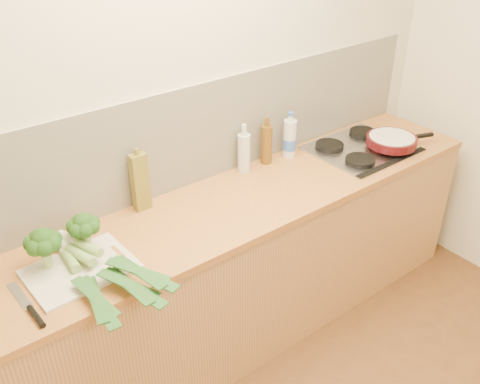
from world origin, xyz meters
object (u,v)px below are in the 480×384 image
at_px(chopping_board, 80,269).
at_px(chefs_knife, 32,311).
at_px(gas_hob, 362,148).
at_px(skillet, 392,140).

relative_size(chopping_board, chefs_knife, 1.32).
distance_m(gas_hob, chopping_board, 1.80).
bearing_deg(gas_hob, chopping_board, -178.92).
height_order(chefs_knife, skillet, skillet).
height_order(chopping_board, skillet, skillet).
height_order(gas_hob, chopping_board, gas_hob).
bearing_deg(skillet, chopping_board, -162.80).
bearing_deg(skillet, gas_hob, 161.92).
relative_size(gas_hob, chefs_knife, 1.79).
distance_m(gas_hob, skillet, 0.18).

